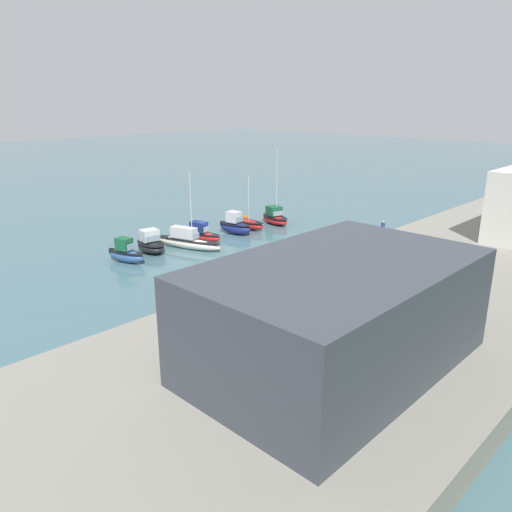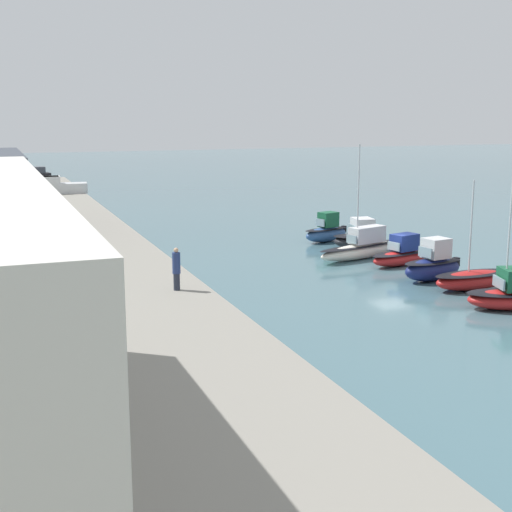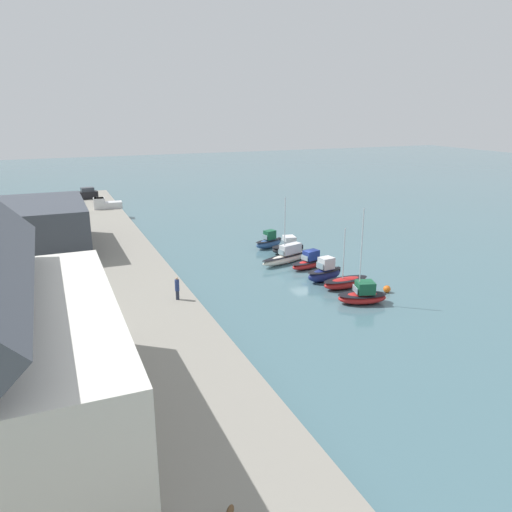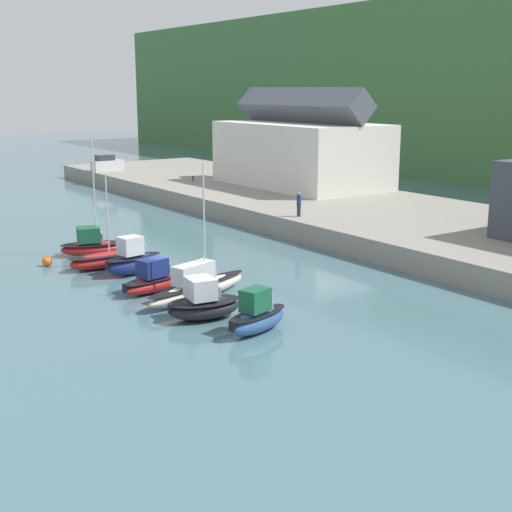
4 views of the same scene
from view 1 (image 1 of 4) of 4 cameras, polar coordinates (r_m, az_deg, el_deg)
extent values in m
plane|color=#476B75|center=(56.83, -4.85, 1.70)|extent=(320.00, 320.00, 0.00)
cube|color=gray|center=(41.70, 19.11, -3.89)|extent=(120.70, 20.73, 1.78)
cube|color=#3D424C|center=(26.64, 9.27, -6.54)|extent=(15.76, 9.79, 5.76)
cube|color=slate|center=(29.41, 1.55, -3.94)|extent=(14.98, 0.10, 3.46)
ellipsoid|color=red|center=(64.68, 2.17, 4.19)|extent=(3.42, 5.22, 1.07)
ellipsoid|color=black|center=(64.59, 2.18, 4.51)|extent=(3.53, 5.34, 0.12)
cube|color=#195638|center=(64.63, 2.07, 5.20)|extent=(2.01, 2.07, 1.17)
cube|color=#8CA5B2|center=(63.84, 2.53, 4.88)|extent=(1.41, 0.51, 0.58)
cylinder|color=silver|center=(63.45, 2.39, 8.30)|extent=(0.10, 0.10, 8.43)
ellipsoid|color=red|center=(62.18, -1.11, 3.69)|extent=(2.10, 5.39, 1.14)
ellipsoid|color=black|center=(62.09, -1.11, 4.05)|extent=(2.18, 5.50, 0.12)
cylinder|color=silver|center=(61.21, -0.85, 6.63)|extent=(0.10, 0.10, 5.46)
ellipsoid|color=navy|center=(59.57, -2.38, 3.21)|extent=(2.36, 4.52, 1.45)
ellipsoid|color=black|center=(59.45, -2.38, 3.68)|extent=(2.44, 4.61, 0.12)
cube|color=silver|center=(59.38, -2.56, 4.51)|extent=(1.50, 1.69, 1.26)
cube|color=#8CA5B2|center=(58.89, -1.86, 4.22)|extent=(1.15, 0.28, 0.63)
cube|color=black|center=(60.73, -3.91, 3.75)|extent=(0.40, 0.33, 0.56)
ellipsoid|color=red|center=(57.09, -6.31, 2.26)|extent=(2.83, 5.42, 1.02)
ellipsoid|color=black|center=(56.99, -6.32, 2.61)|extent=(2.92, 5.53, 0.12)
cube|color=navy|center=(56.96, -6.56, 3.35)|extent=(1.60, 2.05, 1.16)
cube|color=#8CA5B2|center=(56.40, -5.68, 3.06)|extent=(1.05, 0.36, 0.58)
cube|color=black|center=(58.47, -8.28, 2.76)|extent=(0.42, 0.36, 0.56)
ellipsoid|color=white|center=(54.24, -7.83, 1.45)|extent=(3.78, 8.32, 1.13)
ellipsoid|color=black|center=(54.13, -7.85, 1.85)|extent=(3.88, 8.49, 0.12)
cube|color=silver|center=(54.16, -8.24, 2.68)|extent=(1.86, 3.08, 1.18)
cube|color=#8CA5B2|center=(53.33, -6.83, 2.31)|extent=(0.94, 0.38, 0.59)
cylinder|color=silver|center=(52.90, -7.46, 5.68)|extent=(0.10, 0.10, 7.16)
ellipsoid|color=black|center=(53.57, -11.91, 1.07)|extent=(2.92, 4.46, 1.20)
ellipsoid|color=black|center=(53.46, -11.94, 1.50)|extent=(3.02, 4.55, 0.12)
cube|color=silver|center=(53.44, -12.08, 2.35)|extent=(1.93, 1.70, 1.20)
cube|color=#8CA5B2|center=(52.72, -11.66, 1.96)|extent=(1.56, 0.34, 0.60)
cube|color=black|center=(55.24, -12.81, 1.76)|extent=(0.40, 0.33, 0.56)
ellipsoid|color=#33568E|center=(50.80, -14.57, -0.01)|extent=(2.55, 4.45, 1.23)
ellipsoid|color=black|center=(50.68, -14.61, 0.46)|extent=(2.63, 4.54, 0.12)
cube|color=#195638|center=(50.60, -14.85, 1.34)|extent=(1.45, 1.72, 1.21)
cube|color=#8CA5B2|center=(50.06, -14.09, 1.02)|extent=(0.97, 0.36, 0.60)
cube|color=black|center=(52.07, -16.22, 0.56)|extent=(0.42, 0.37, 0.56)
cylinder|color=#232838|center=(51.43, 14.21, 2.08)|extent=(0.32, 0.32, 0.85)
cylinder|color=navy|center=(51.19, 14.29, 3.10)|extent=(0.40, 0.40, 1.05)
sphere|color=tan|center=(51.04, 14.34, 3.80)|extent=(0.24, 0.24, 0.24)
sphere|color=orange|center=(66.43, -1.32, 4.42)|extent=(0.77, 0.77, 0.77)
camera|label=2|loc=(78.60, 33.03, 11.11)|focal=50.00mm
camera|label=3|loc=(86.46, 36.07, 16.40)|focal=35.00mm
camera|label=4|loc=(62.79, -50.96, 8.68)|focal=50.00mm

